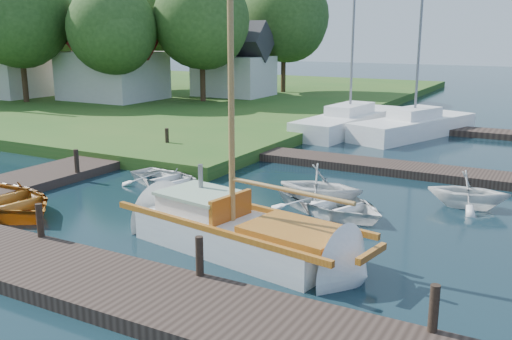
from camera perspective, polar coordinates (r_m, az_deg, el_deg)
The scene contains 27 objects.
ground at distance 16.33m, azimuth -0.00°, elevation -4.10°, with size 160.00×160.00×0.00m, color black.
near_dock at distance 11.74m, azimuth -14.61°, elevation -11.07°, with size 18.00×2.20×0.30m, color black.
left_dock at distance 22.54m, azimuth -15.52°, elevation 0.77°, with size 2.20×18.00×0.30m, color black.
far_dock at distance 21.40m, azimuth 13.23°, elevation 0.24°, with size 14.00×1.60×0.30m, color black.
shore at distance 50.52m, azimuth -16.05°, elevation 7.72°, with size 50.00×40.00×0.50m, color #29551B.
mooring_post_1 at distance 14.26m, azimuth -20.80°, elevation -4.72°, with size 0.16×0.16×0.80m, color black.
mooring_post_2 at distance 11.34m, azimuth -5.67°, elevation -8.54°, with size 0.16×0.16×0.80m, color black.
mooring_post_3 at distance 9.73m, azimuth 17.37°, elevation -13.06°, with size 0.16×0.16×0.80m, color black.
mooring_post_4 at distance 20.36m, azimuth -17.51°, elevation 0.88°, with size 0.16×0.16×0.80m, color black.
mooring_post_5 at distance 23.99m, azimuth -8.89°, elevation 3.20°, with size 0.16×0.16×0.80m, color black.
sailboat at distance 13.32m, azimuth -1.15°, elevation -6.70°, with size 7.38×3.12×9.83m.
dinghy at distance 17.64m, azimuth -24.21°, elevation -2.43°, with size 3.15×4.41×0.91m, color #903E0F.
tender_a at distance 19.10m, azimuth -8.87°, elevation -0.62°, with size 2.24×3.14×0.65m, color silver.
tender_b at distance 16.83m, azimuth 6.48°, elevation -1.29°, with size 2.17×2.51×1.32m, color silver.
tender_c at distance 16.19m, azimuth 7.59°, elevation -3.00°, with size 2.54×3.56×0.74m, color silver.
tender_d at distance 17.58m, azimuth 20.51°, elevation -1.66°, with size 1.96×2.27×1.19m, color silver.
marina_boat_0 at distance 29.78m, azimuth 9.35°, elevation 4.94°, with size 3.07×8.92×11.36m.
marina_boat_1 at distance 28.98m, azimuth 15.53°, elevation 4.38°, with size 4.72×7.98×10.51m.
house_a at distance 40.48m, azimuth -14.17°, elevation 10.36°, with size 6.30×5.00×6.29m.
house_b at distance 45.05m, azimuth -23.52°, elevation 9.71°, with size 5.77×4.50×5.79m.
house_c at distance 41.68m, azimuth -2.23°, elevation 10.31°, with size 5.25×4.00×5.28m.
tree_1 at distance 40.67m, azimuth -22.62°, elevation 14.18°, with size 6.70×6.70×9.20m.
tree_2 at distance 37.64m, azimuth -14.15°, elevation 13.64°, with size 5.83×5.75×7.82m.
tree_3 at distance 38.30m, azimuth -5.44°, elevation 14.81°, with size 6.41×6.38×8.74m.
tree_4 at distance 46.32m, azimuth -11.05°, elevation 15.10°, with size 7.01×7.01×9.66m.
tree_5 at distance 50.41m, azimuth -19.70°, elevation 13.35°, with size 6.00×5.94×8.10m.
tree_7 at distance 44.22m, azimuth 2.84°, elevation 15.19°, with size 6.83×6.83×9.38m.
Camera 1 is at (7.53, -13.61, 4.96)m, focal length 40.00 mm.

